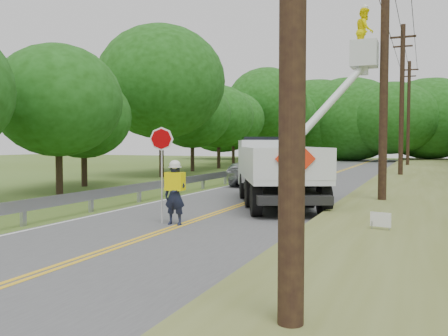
% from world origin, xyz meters
% --- Properties ---
extents(ground, '(140.00, 140.00, 0.00)m').
position_xyz_m(ground, '(0.00, 0.00, 0.00)').
color(ground, '#4A621E').
rests_on(ground, ground).
extents(road, '(7.20, 96.00, 0.03)m').
position_xyz_m(road, '(0.00, 14.00, 0.01)').
color(road, '#4F4F51').
rests_on(road, ground).
extents(guardrail, '(0.18, 48.00, 0.77)m').
position_xyz_m(guardrail, '(-4.02, 14.91, 0.55)').
color(guardrail, '#A0A2A9').
rests_on(guardrail, ground).
extents(utility_poles, '(1.60, 43.30, 10.00)m').
position_xyz_m(utility_poles, '(5.00, 17.02, 5.27)').
color(utility_poles, black).
rests_on(utility_poles, ground).
extents(tall_grass_verge, '(7.00, 96.00, 0.30)m').
position_xyz_m(tall_grass_verge, '(7.10, 14.00, 0.15)').
color(tall_grass_verge, olive).
rests_on(tall_grass_verge, ground).
extents(treeline_left, '(10.21, 53.37, 11.25)m').
position_xyz_m(treeline_left, '(-10.60, 31.35, 5.78)').
color(treeline_left, '#332319').
rests_on(treeline_left, ground).
extents(treeline_horizon, '(56.55, 14.49, 11.14)m').
position_xyz_m(treeline_horizon, '(1.07, 56.16, 5.50)').
color(treeline_horizon, '#18430E').
rests_on(treeline_horizon, ground).
extents(flagger, '(1.09, 0.43, 2.81)m').
position_xyz_m(flagger, '(-0.20, 2.80, 1.02)').
color(flagger, '#191E33').
rests_on(flagger, road).
extents(bucket_truck, '(6.17, 7.83, 7.24)m').
position_xyz_m(bucket_truck, '(1.07, 9.14, 1.63)').
color(bucket_truck, black).
rests_on(bucket_truck, road).
extents(suv_silver, '(3.09, 6.13, 1.66)m').
position_xyz_m(suv_silver, '(-1.67, 16.52, 0.85)').
color(suv_silver, silver).
rests_on(suv_silver, road).
extents(suv_darkgrey, '(3.97, 6.23, 1.68)m').
position_xyz_m(suv_darkgrey, '(-1.98, 24.99, 0.86)').
color(suv_darkgrey, '#323538').
rests_on(suv_darkgrey, road).
extents(stop_sign_permanent, '(0.52, 0.10, 2.43)m').
position_xyz_m(stop_sign_permanent, '(-4.29, 22.80, 1.60)').
color(stop_sign_permanent, '#A0A2A9').
rests_on(stop_sign_permanent, ground).
extents(yard_sign, '(0.49, 0.13, 0.71)m').
position_xyz_m(yard_sign, '(5.45, 2.63, 0.51)').
color(yard_sign, white).
rests_on(yard_sign, ground).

